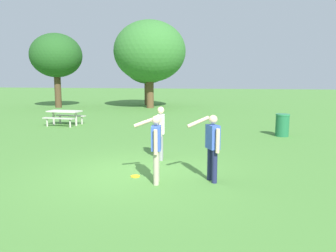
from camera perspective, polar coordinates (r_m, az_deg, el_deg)
ground_plane at (r=8.97m, az=-5.70°, el=-8.08°), size 120.00×120.00×0.00m
person_thrower at (r=7.93m, az=-2.11°, el=-3.10°), size 0.73×0.61×1.64m
person_catcher at (r=10.19m, az=-1.22°, el=-0.60°), size 0.27×0.60×1.64m
person_bystander at (r=8.12m, az=7.55°, el=-2.89°), size 0.82×0.55×1.64m
frisbee at (r=8.70m, az=-5.62°, el=-8.54°), size 0.24×0.24×0.03m
picnic_table_near at (r=18.22m, az=-17.26°, el=1.87°), size 1.83×1.58×0.77m
trash_can_beside_table at (r=15.07m, az=18.94°, el=0.16°), size 0.59×0.59×0.96m
tree_tall_left at (r=28.76m, az=-18.57°, el=11.30°), size 4.11×4.11×5.94m
tree_broad_center at (r=29.73m, az=-3.57°, el=10.59°), size 4.17×4.17×5.43m
tree_far_right at (r=27.02m, az=-3.14°, el=12.58°), size 5.68×5.68×6.90m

